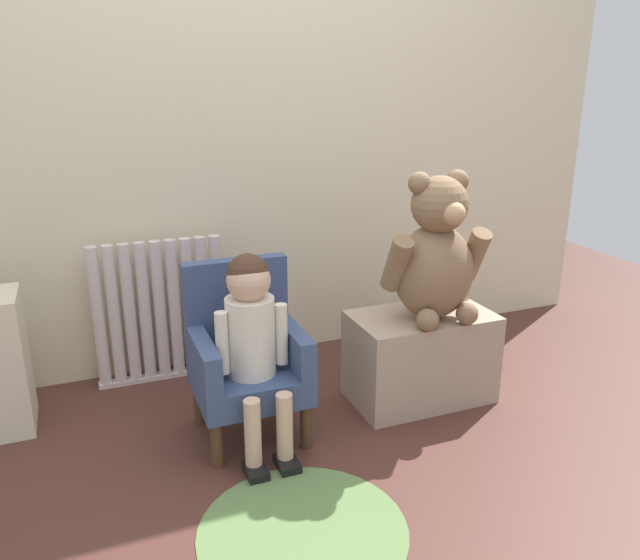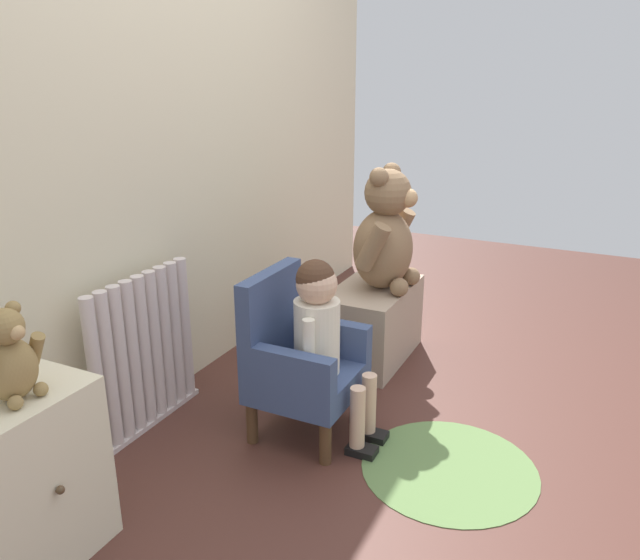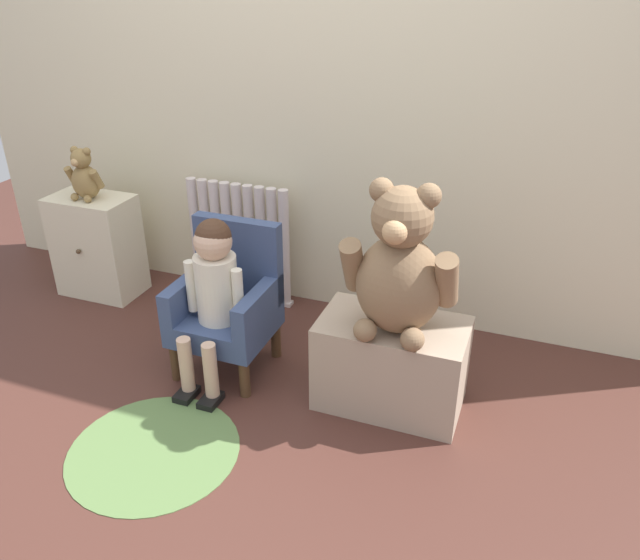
{
  "view_description": "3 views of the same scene",
  "coord_description": "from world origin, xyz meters",
  "views": [
    {
      "loc": [
        -0.65,
        -1.46,
        1.26
      ],
      "look_at": [
        0.15,
        0.55,
        0.55
      ],
      "focal_mm": 35.0,
      "sensor_mm": 36.0,
      "label": 1
    },
    {
      "loc": [
        -2.02,
        -0.46,
        1.34
      ],
      "look_at": [
        0.15,
        0.6,
        0.52
      ],
      "focal_mm": 35.0,
      "sensor_mm": 36.0,
      "label": 2
    },
    {
      "loc": [
        1.03,
        -1.44,
        1.59
      ],
      "look_at": [
        0.28,
        0.54,
        0.48
      ],
      "focal_mm": 35.0,
      "sensor_mm": 36.0,
      "label": 3
    }
  ],
  "objects": [
    {
      "name": "radiator",
      "position": [
        -0.36,
        1.09,
        0.31
      ],
      "size": [
        0.56,
        0.05,
        0.62
      ],
      "color": "silver",
      "rests_on": "ground_plane"
    },
    {
      "name": "low_bench",
      "position": [
        0.58,
        0.53,
        0.18
      ],
      "size": [
        0.56,
        0.32,
        0.36
      ],
      "primitive_type": "cube",
      "color": "tan",
      "rests_on": "ground_plane"
    },
    {
      "name": "floor_rug",
      "position": [
        -0.14,
        -0.05,
        0.0
      ],
      "size": [
        0.62,
        0.62,
        0.01
      ],
      "primitive_type": "cylinder",
      "color": "#597942",
      "rests_on": "ground_plane"
    },
    {
      "name": "child_figure",
      "position": [
        -0.14,
        0.45,
        0.45
      ],
      "size": [
        0.25,
        0.35,
        0.7
      ],
      "color": "silver",
      "rests_on": "ground_plane"
    },
    {
      "name": "back_wall",
      "position": [
        0.0,
        1.22,
        1.2
      ],
      "size": [
        3.8,
        0.05,
        2.4
      ],
      "primitive_type": "cube",
      "color": "beige",
      "rests_on": "ground_plane"
    },
    {
      "name": "small_teddy_bear",
      "position": [
        -1.07,
        0.88,
        0.64
      ],
      "size": [
        0.19,
        0.13,
        0.26
      ],
      "color": "olive",
      "rests_on": "small_dresser"
    },
    {
      "name": "ground_plane",
      "position": [
        0.0,
        0.0,
        0.0
      ],
      "size": [
        6.0,
        6.0,
        0.0
      ],
      "primitive_type": "plane",
      "color": "#4B2921"
    },
    {
      "name": "child_armchair",
      "position": [
        -0.14,
        0.55,
        0.3
      ],
      "size": [
        0.38,
        0.37,
        0.63
      ],
      "color": "#384971",
      "rests_on": "ground_plane"
    },
    {
      "name": "small_dresser",
      "position": [
        -1.08,
        0.9,
        0.26
      ],
      "size": [
        0.41,
        0.28,
        0.53
      ],
      "color": "beige",
      "rests_on": "ground_plane"
    },
    {
      "name": "large_teddy_bear",
      "position": [
        0.6,
        0.48,
        0.62
      ],
      "size": [
        0.42,
        0.29,
        0.57
      ],
      "color": "#856648",
      "rests_on": "low_bench"
    }
  ]
}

